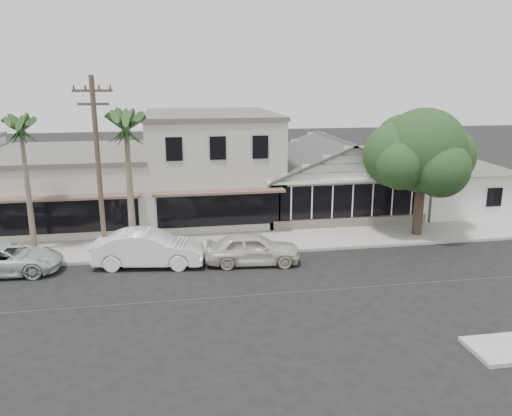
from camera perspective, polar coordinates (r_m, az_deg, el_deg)
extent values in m
plane|color=black|center=(21.78, 6.03, -9.44)|extent=(140.00, 140.00, 0.00)
cube|color=#9E9991|center=(27.42, -14.33, -4.53)|extent=(90.00, 3.50, 0.15)
cube|color=white|center=(34.13, 8.57, 2.00)|extent=(10.00, 8.00, 3.00)
cube|color=black|center=(30.35, 10.95, 0.80)|extent=(8.80, 0.10, 2.00)
cube|color=#60564C|center=(30.71, 10.82, -1.73)|extent=(9.60, 0.18, 0.70)
cube|color=white|center=(36.65, 21.35, 2.02)|extent=(6.00, 6.00, 3.00)
cube|color=#BCB7A9|center=(33.19, -5.16, 4.83)|extent=(8.00, 10.00, 6.50)
cube|color=beige|center=(33.92, -20.45, 2.19)|extent=(10.00, 10.00, 4.20)
cylinder|color=brown|center=(24.94, -17.52, 3.89)|extent=(0.24, 0.24, 9.00)
cube|color=brown|center=(24.57, -18.20, 12.62)|extent=(1.80, 0.12, 0.12)
cube|color=brown|center=(24.59, -18.09, 11.23)|extent=(1.40, 0.12, 0.12)
imported|color=beige|center=(24.46, -0.40, -4.63)|extent=(4.78, 2.29, 1.57)
imported|color=white|center=(24.74, -12.17, -4.53)|extent=(5.52, 2.56, 1.75)
imported|color=#B0BDB9|center=(26.04, -26.71, -5.25)|extent=(5.05, 2.38, 1.39)
cylinder|color=#493A2C|center=(29.94, 18.05, -0.44)|extent=(0.54, 0.54, 2.90)
sphere|color=black|center=(29.27, 18.59, 6.25)|extent=(4.71, 4.71, 4.71)
sphere|color=black|center=(30.60, 20.76, 5.54)|extent=(3.44, 3.44, 3.44)
sphere|color=black|center=(28.98, 15.68, 5.85)|extent=(3.62, 3.62, 3.62)
sphere|color=black|center=(28.40, 20.38, 4.19)|extent=(3.08, 3.08, 3.08)
sphere|color=black|center=(30.27, 16.44, 7.18)|extent=(3.26, 3.26, 3.26)
sphere|color=black|center=(30.82, 19.38, 7.76)|extent=(2.90, 2.90, 2.90)
sphere|color=black|center=(27.99, 16.23, 4.76)|extent=(2.72, 2.72, 2.72)
cone|color=#726651|center=(25.45, -14.16, 1.30)|extent=(0.41, 0.41, 6.37)
cone|color=#726651|center=(27.41, -24.55, 1.27)|extent=(0.33, 0.33, 6.30)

